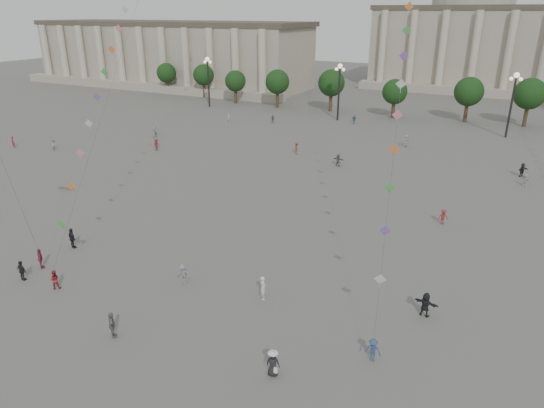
% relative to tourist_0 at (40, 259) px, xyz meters
% --- Properties ---
extents(ground, '(360.00, 360.00, 0.00)m').
position_rel_tourist_0_xyz_m(ground, '(16.35, -3.41, -0.87)').
color(ground, '#595653').
rests_on(ground, ground).
extents(hall_west, '(84.00, 26.22, 17.20)m').
position_rel_tourist_0_xyz_m(hall_west, '(-58.65, 90.49, 7.55)').
color(hall_west, '#A19687').
rests_on(hall_west, ground).
extents(hall_central, '(48.30, 34.30, 35.50)m').
position_rel_tourist_0_xyz_m(hall_central, '(16.35, 125.81, 13.36)').
color(hall_central, '#A19687').
rests_on(hall_central, ground).
extents(tree_row, '(137.12, 5.12, 8.00)m').
position_rel_tourist_0_xyz_m(tree_row, '(16.35, 74.59, 4.52)').
color(tree_row, '#34241A').
rests_on(tree_row, ground).
extents(lamp_post_far_west, '(2.00, 0.90, 10.65)m').
position_rel_tourist_0_xyz_m(lamp_post_far_west, '(-28.65, 66.59, 6.48)').
color(lamp_post_far_west, '#262628').
rests_on(lamp_post_far_west, ground).
extents(lamp_post_mid_west, '(2.00, 0.90, 10.65)m').
position_rel_tourist_0_xyz_m(lamp_post_mid_west, '(1.35, 66.59, 6.48)').
color(lamp_post_mid_west, '#262628').
rests_on(lamp_post_mid_west, ground).
extents(lamp_post_mid_east, '(2.00, 0.90, 10.65)m').
position_rel_tourist_0_xyz_m(lamp_post_mid_east, '(31.35, 66.59, 6.48)').
color(lamp_post_mid_east, '#262628').
rests_on(lamp_post_mid_east, ground).
extents(person_crowd_0, '(1.07, 0.87, 1.70)m').
position_rel_tourist_0_xyz_m(person_crowd_0, '(5.33, 64.59, -0.02)').
color(person_crowd_0, '#36587B').
rests_on(person_crowd_0, ground).
extents(person_crowd_1, '(0.95, 1.04, 1.72)m').
position_rel_tourist_0_xyz_m(person_crowd_1, '(-29.37, 25.88, -0.01)').
color(person_crowd_1, beige).
rests_on(person_crowd_1, ground).
extents(person_crowd_2, '(0.93, 1.32, 1.85)m').
position_rel_tourist_0_xyz_m(person_crowd_2, '(-15.37, 32.92, 0.05)').
color(person_crowd_2, maroon).
rests_on(person_crowd_2, ground).
extents(person_crowd_3, '(1.73, 0.78, 1.81)m').
position_rel_tourist_0_xyz_m(person_crowd_3, '(29.53, 7.72, 0.03)').
color(person_crowd_3, black).
rests_on(person_crowd_3, ground).
extents(person_crowd_4, '(1.32, 1.84, 1.91)m').
position_rel_tourist_0_xyz_m(person_crowd_4, '(17.77, 52.61, 0.09)').
color(person_crowd_4, silver).
rests_on(person_crowd_4, ground).
extents(person_crowd_6, '(1.18, 0.83, 1.65)m').
position_rel_tourist_0_xyz_m(person_crowd_6, '(11.93, 3.46, -0.04)').
color(person_crowd_6, slate).
rests_on(person_crowd_6, ground).
extents(person_crowd_7, '(1.42, 1.10, 1.50)m').
position_rel_tourist_0_xyz_m(person_crowd_7, '(34.95, 40.91, -0.12)').
color(person_crowd_7, silver).
rests_on(person_crowd_7, ground).
extents(person_crowd_8, '(1.16, 1.05, 1.56)m').
position_rel_tourist_0_xyz_m(person_crowd_8, '(27.98, 24.57, -0.09)').
color(person_crowd_8, maroon).
rests_on(person_crowd_8, ground).
extents(person_crowd_9, '(1.41, 1.64, 1.78)m').
position_rel_tourist_0_xyz_m(person_crowd_9, '(34.46, 44.70, 0.02)').
color(person_crowd_9, black).
rests_on(person_crowd_9, ground).
extents(person_crowd_10, '(0.58, 0.70, 1.63)m').
position_rel_tourist_0_xyz_m(person_crowd_10, '(-16.27, 54.96, -0.06)').
color(person_crowd_10, '#BABAB5').
rests_on(person_crowd_10, ground).
extents(person_crowd_12, '(1.62, 0.64, 1.71)m').
position_rel_tourist_0_xyz_m(person_crowd_12, '(11.93, 38.13, -0.02)').
color(person_crowd_12, slate).
rests_on(person_crowd_12, ground).
extents(person_crowd_13, '(0.74, 0.80, 1.84)m').
position_rel_tourist_0_xyz_m(person_crowd_13, '(18.48, 4.44, 0.05)').
color(person_crowd_13, silver).
rests_on(person_crowd_13, ground).
extents(person_crowd_16, '(1.01, 0.67, 1.59)m').
position_rel_tourist_0_xyz_m(person_crowd_16, '(-8.56, 58.20, -0.08)').
color(person_crowd_16, '#59595D').
rests_on(person_crowd_16, ground).
extents(person_crowd_17, '(1.02, 1.30, 1.76)m').
position_rel_tourist_0_xyz_m(person_crowd_17, '(4.35, 41.03, 0.01)').
color(person_crowd_17, brown).
rests_on(person_crowd_17, ground).
extents(person_crowd_19, '(0.74, 0.59, 1.79)m').
position_rel_tourist_0_xyz_m(person_crowd_19, '(-36.30, 23.96, 0.03)').
color(person_crowd_19, '#96293D').
rests_on(person_crowd_19, ground).
extents(person_crowd_21, '(1.70, 1.41, 1.83)m').
position_rel_tourist_0_xyz_m(person_crowd_21, '(-21.37, 39.77, 0.04)').
color(person_crowd_21, '#B0B0AC').
rests_on(person_crowd_21, ground).
extents(tourist_0, '(1.07, 0.95, 1.74)m').
position_rel_tourist_0_xyz_m(tourist_0, '(0.00, 0.00, 0.00)').
color(tourist_0, '#972940').
rests_on(tourist_0, ground).
extents(tourist_1, '(1.21, 0.76, 1.92)m').
position_rel_tourist_0_xyz_m(tourist_1, '(-0.58, 3.80, 0.09)').
color(tourist_1, black).
rests_on(tourist_1, ground).
extents(tourist_3, '(1.10, 1.08, 1.85)m').
position_rel_tourist_0_xyz_m(tourist_3, '(11.97, -4.10, 0.06)').
color(tourist_3, slate).
rests_on(tourist_3, ground).
extents(tourist_4, '(1.00, 0.43, 1.69)m').
position_rel_tourist_0_xyz_m(tourist_4, '(0.37, -2.01, -0.03)').
color(tourist_4, black).
rests_on(tourist_4, ground).
extents(kite_flyer_0, '(0.96, 0.93, 1.55)m').
position_rel_tourist_0_xyz_m(kite_flyer_0, '(3.68, -1.68, -0.10)').
color(kite_flyer_0, maroon).
rests_on(kite_flyer_0, ground).
extents(kite_flyer_1, '(1.04, 0.65, 1.54)m').
position_rel_tourist_0_xyz_m(kite_flyer_1, '(27.65, 1.47, -0.10)').
color(kite_flyer_1, navy).
rests_on(kite_flyer_1, ground).
extents(hat_person, '(0.92, 0.74, 1.69)m').
position_rel_tourist_0_xyz_m(hat_person, '(22.86, -2.46, -0.00)').
color(hat_person, black).
rests_on(hat_person, ground).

